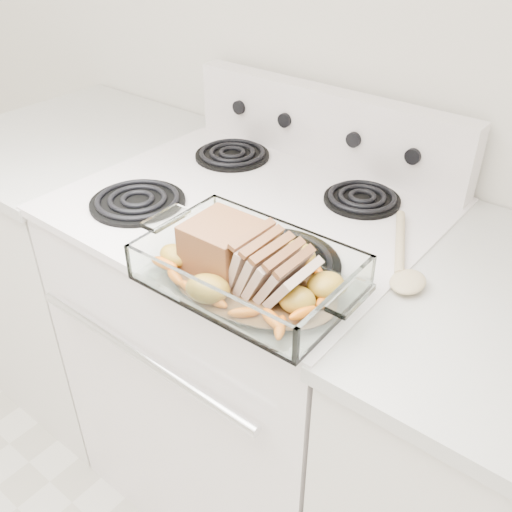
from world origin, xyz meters
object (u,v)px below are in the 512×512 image
Objects in this scene: counter_right at (500,498)px; baking_dish at (249,275)px; counter_left at (94,267)px; electric_range at (252,352)px; pork_roast at (238,254)px.

baking_dish reaches higher than counter_right.
counter_left is 1.00× the size of counter_right.
counter_left is at bearing -179.90° from electric_range.
electric_range is 3.10× the size of baking_dish.
baking_dish is (-0.47, -0.24, 0.50)m from counter_right.
pork_roast is at bearing -16.18° from counter_left.
electric_range reaches higher than counter_left.
electric_range is 1.20× the size of counter_left.
pork_roast is (-0.02, -0.00, 0.03)m from baking_dish.
baking_dish is 0.04m from pork_roast.
baking_dish is at bearing -51.42° from electric_range.
pork_roast is at bearing -153.81° from counter_right.
counter_right is 0.73m from baking_dish.
counter_right is 2.59× the size of baking_dish.
counter_right is at bearing -0.10° from electric_range.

